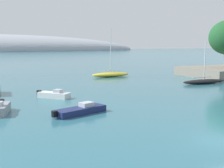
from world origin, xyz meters
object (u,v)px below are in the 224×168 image
at_px(sailboat_yellow_near_shore, 111,74).
at_px(motorboat_white_outer, 54,95).
at_px(motorboat_navy_alongside_breakwater, 80,110).
at_px(sailboat_black_mid_mooring, 204,81).

bearing_deg(sailboat_yellow_near_shore, motorboat_white_outer, 49.98).
xyz_separation_m(sailboat_yellow_near_shore, motorboat_navy_alongside_breakwater, (-15.10, -28.25, -0.17)).
distance_m(sailboat_black_mid_mooring, motorboat_navy_alongside_breakwater, 28.14).
height_order(sailboat_black_mid_mooring, motorboat_white_outer, sailboat_black_mid_mooring).
distance_m(sailboat_yellow_near_shore, sailboat_black_mid_mooring, 18.54).
distance_m(sailboat_yellow_near_shore, motorboat_white_outer, 24.48).
relative_size(motorboat_navy_alongside_breakwater, motorboat_white_outer, 1.48).
relative_size(sailboat_yellow_near_shore, motorboat_navy_alongside_breakwater, 1.70).
bearing_deg(motorboat_navy_alongside_breakwater, sailboat_black_mid_mooring, 6.30).
xyz_separation_m(sailboat_black_mid_mooring, motorboat_navy_alongside_breakwater, (-25.13, -12.65, -0.06)).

